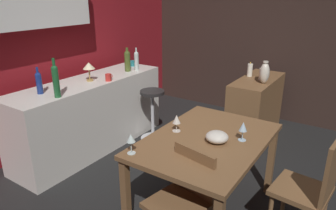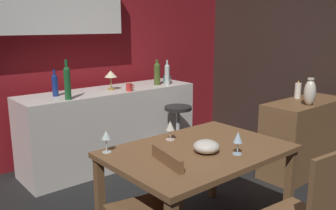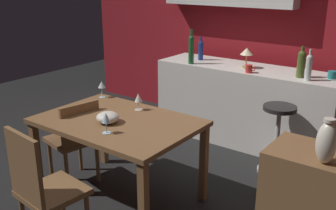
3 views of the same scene
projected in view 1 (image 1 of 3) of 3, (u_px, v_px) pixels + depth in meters
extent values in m
plane|color=black|center=(189.00, 194.00, 3.12)|extent=(9.00, 9.00, 0.00)
cube|color=maroon|center=(41.00, 45.00, 3.77)|extent=(5.20, 0.10, 2.60)
cube|color=#33231E|center=(256.00, 34.00, 4.82)|extent=(0.10, 4.40, 2.60)
cube|color=brown|center=(207.00, 140.00, 2.65)|extent=(1.32, 0.91, 0.04)
cube|color=brown|center=(126.00, 197.00, 2.51)|extent=(0.06, 0.06, 0.70)
cube|color=brown|center=(198.00, 141.00, 3.46)|extent=(0.06, 0.06, 0.70)
cube|color=brown|center=(271.00, 161.00, 3.04)|extent=(0.06, 0.06, 0.70)
cube|color=silver|center=(91.00, 115.00, 3.93)|extent=(2.10, 0.60, 0.90)
cube|color=brown|center=(255.00, 108.00, 4.28)|extent=(1.10, 0.44, 0.82)
cube|color=brown|center=(177.00, 205.00, 2.29)|extent=(0.47, 0.47, 0.04)
cube|color=brown|center=(194.00, 173.00, 2.34)|extent=(0.10, 0.38, 0.39)
cylinder|color=brown|center=(176.00, 210.00, 2.58)|extent=(0.04, 0.04, 0.41)
cube|color=brown|center=(301.00, 190.00, 2.41)|extent=(0.44, 0.44, 0.04)
cube|color=brown|center=(332.00, 171.00, 2.22)|extent=(0.38, 0.07, 0.50)
cylinder|color=brown|center=(284.00, 198.00, 2.71)|extent=(0.04, 0.04, 0.44)
cylinder|color=#262323|center=(152.00, 92.00, 4.04)|extent=(0.32, 0.32, 0.04)
cylinder|color=silver|center=(153.00, 116.00, 4.16)|extent=(0.04, 0.04, 0.66)
cylinder|color=silver|center=(153.00, 138.00, 4.27)|extent=(0.34, 0.34, 0.03)
cylinder|color=silver|center=(131.00, 153.00, 2.40)|extent=(0.07, 0.07, 0.00)
cylinder|color=silver|center=(131.00, 147.00, 2.38)|extent=(0.01, 0.01, 0.10)
cone|color=silver|center=(131.00, 138.00, 2.35)|extent=(0.07, 0.07, 0.06)
cylinder|color=silver|center=(176.00, 131.00, 2.78)|extent=(0.07, 0.07, 0.00)
cylinder|color=silver|center=(177.00, 127.00, 2.77)|extent=(0.01, 0.01, 0.07)
cone|color=silver|center=(177.00, 119.00, 2.74)|extent=(0.07, 0.07, 0.08)
cylinder|color=silver|center=(242.00, 140.00, 2.61)|extent=(0.07, 0.07, 0.00)
cylinder|color=silver|center=(242.00, 135.00, 2.59)|extent=(0.01, 0.01, 0.08)
cone|color=silver|center=(243.00, 127.00, 2.56)|extent=(0.07, 0.07, 0.08)
ellipsoid|color=beige|center=(217.00, 137.00, 2.56)|extent=(0.19, 0.19, 0.09)
cylinder|color=silver|center=(137.00, 62.00, 4.21)|extent=(0.06, 0.06, 0.23)
sphere|color=silver|center=(136.00, 54.00, 4.17)|extent=(0.06, 0.06, 0.06)
cylinder|color=silver|center=(136.00, 50.00, 4.15)|extent=(0.02, 0.02, 0.07)
cylinder|color=navy|center=(39.00, 85.00, 3.25)|extent=(0.06, 0.06, 0.20)
sphere|color=navy|center=(38.00, 75.00, 3.21)|extent=(0.06, 0.06, 0.06)
cylinder|color=navy|center=(37.00, 70.00, 3.20)|extent=(0.02, 0.02, 0.07)
cylinder|color=#1E592D|center=(56.00, 83.00, 3.12)|extent=(0.07, 0.07, 0.30)
sphere|color=#1E592D|center=(54.00, 69.00, 3.07)|extent=(0.07, 0.07, 0.07)
cylinder|color=#1E592D|center=(54.00, 62.00, 3.05)|extent=(0.03, 0.03, 0.09)
cylinder|color=#475623|center=(127.00, 63.00, 4.17)|extent=(0.08, 0.08, 0.24)
sphere|color=#475623|center=(127.00, 54.00, 4.13)|extent=(0.08, 0.08, 0.08)
cylinder|color=#475623|center=(127.00, 50.00, 4.11)|extent=(0.04, 0.04, 0.06)
cylinder|color=teal|center=(133.00, 63.00, 4.48)|extent=(0.09, 0.09, 0.08)
torus|color=teal|center=(135.00, 62.00, 4.53)|extent=(0.05, 0.01, 0.05)
cylinder|color=red|center=(108.00, 77.00, 3.73)|extent=(0.07, 0.07, 0.09)
torus|color=red|center=(111.00, 76.00, 3.77)|extent=(0.05, 0.01, 0.05)
cylinder|color=#A58447|center=(90.00, 80.00, 3.74)|extent=(0.08, 0.08, 0.02)
cylinder|color=#A58447|center=(89.00, 74.00, 3.72)|extent=(0.02, 0.02, 0.13)
cone|color=beige|center=(89.00, 66.00, 3.68)|extent=(0.14, 0.14, 0.08)
cylinder|color=white|center=(262.00, 74.00, 4.07)|extent=(0.07, 0.07, 0.16)
ellipsoid|color=yellow|center=(262.00, 67.00, 4.03)|extent=(0.01, 0.01, 0.03)
cylinder|color=white|center=(250.00, 70.00, 4.23)|extent=(0.07, 0.07, 0.17)
ellipsoid|color=yellow|center=(251.00, 63.00, 4.20)|extent=(0.01, 0.01, 0.03)
ellipsoid|color=beige|center=(265.00, 73.00, 3.89)|extent=(0.12, 0.12, 0.27)
cylinder|color=beige|center=(266.00, 62.00, 3.84)|extent=(0.07, 0.07, 0.02)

